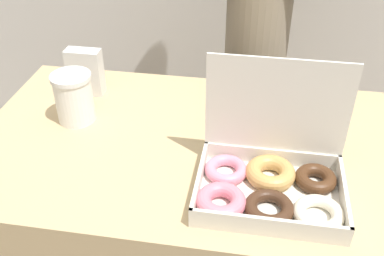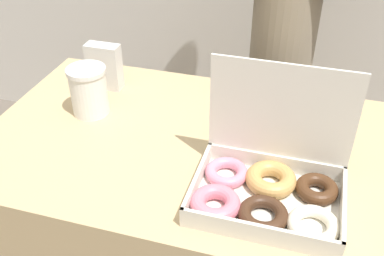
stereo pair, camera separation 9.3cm
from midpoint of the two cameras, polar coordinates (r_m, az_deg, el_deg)
The scene contains 4 objects.
table at distance 1.38m, azimuth 2.03°, elevation -13.86°, with size 1.08×0.67×0.72m.
donut_box at distance 0.97m, azimuth 12.34°, elevation -7.17°, with size 0.34×0.25×0.27m.
coffee_cup at distance 1.23m, azimuth -10.88°, elevation 4.62°, with size 0.10×0.10×0.13m.
napkin_holder at distance 1.35m, azimuth -9.13°, elevation 7.67°, with size 0.10×0.04×0.14m.
Camera 2 is at (0.26, -0.88, 1.40)m, focal length 42.00 mm.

